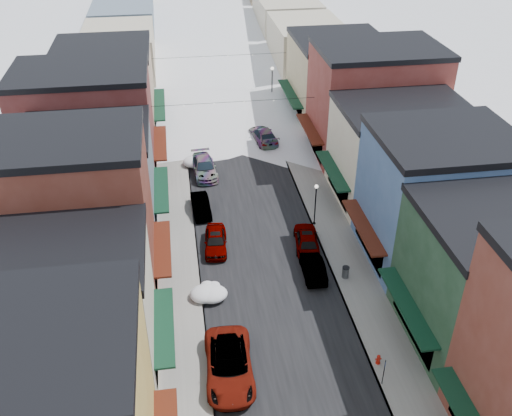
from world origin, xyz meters
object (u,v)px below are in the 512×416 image
object	(u,v)px
fire_hydrant	(378,359)
trash_can	(346,272)
car_white_suv	(229,365)
car_green_sedan	(312,266)
car_silver_sedan	(216,241)
streetlamp_near	(316,200)
car_dark_hatch	(201,206)

from	to	relation	value
fire_hydrant	trash_can	distance (m)	8.57
car_white_suv	car_green_sedan	size ratio (longest dim) A/B	1.43
car_green_sedan	car_silver_sedan	bearing A→B (deg)	-30.07
car_green_sedan	streetlamp_near	world-z (taller)	streetlamp_near
trash_can	streetlamp_near	distance (m)	7.69
car_green_sedan	streetlamp_near	xyz separation A→B (m)	(1.70, 6.41, 1.87)
streetlamp_near	car_green_sedan	bearing A→B (deg)	-104.85
car_white_suv	trash_can	world-z (taller)	car_white_suv
car_dark_hatch	trash_can	bearing A→B (deg)	-51.07
car_white_suv	car_silver_sedan	distance (m)	13.29
trash_can	streetlamp_near	size ratio (longest dim) A/B	0.24
car_dark_hatch	car_green_sedan	bearing A→B (deg)	-55.75
car_silver_sedan	streetlamp_near	world-z (taller)	streetlamp_near
car_green_sedan	streetlamp_near	bearing A→B (deg)	-103.22
car_white_suv	streetlamp_near	distance (m)	17.93
car_silver_sedan	streetlamp_near	bearing A→B (deg)	18.36
car_dark_hatch	car_green_sedan	size ratio (longest dim) A/B	0.96
trash_can	car_white_suv	bearing A→B (deg)	-140.56
trash_can	car_silver_sedan	bearing A→B (deg)	150.31
streetlamp_near	trash_can	bearing A→B (deg)	-85.18
car_dark_hatch	car_white_suv	bearing A→B (deg)	-92.57
streetlamp_near	car_dark_hatch	bearing A→B (deg)	159.68
car_silver_sedan	streetlamp_near	xyz separation A→B (m)	(8.70, 2.09, 1.84)
fire_hydrant	streetlamp_near	distance (m)	16.11
car_white_suv	car_dark_hatch	distance (m)	18.90
car_white_suv	car_silver_sedan	size ratio (longest dim) A/B	1.42
trash_can	car_dark_hatch	bearing A→B (deg)	132.83
car_dark_hatch	car_green_sedan	xyz separation A→B (m)	(7.80, -9.93, 0.03)
fire_hydrant	trash_can	size ratio (longest dim) A/B	0.74
fire_hydrant	trash_can	bearing A→B (deg)	87.74
fire_hydrant	trash_can	xyz separation A→B (m)	(0.34, 8.56, 0.16)
fire_hydrant	trash_can	world-z (taller)	trash_can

